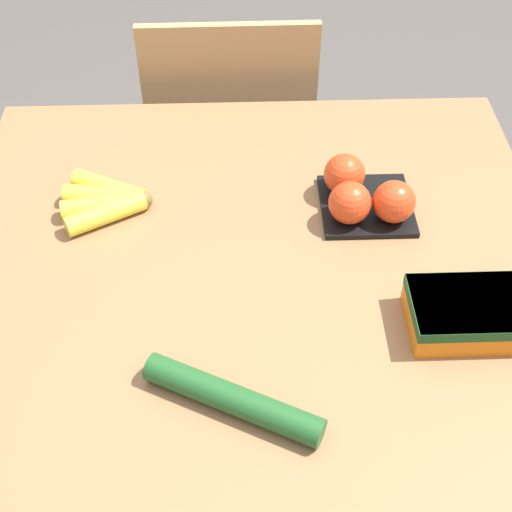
{
  "coord_description": "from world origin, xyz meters",
  "views": [
    {
      "loc": [
        -0.03,
        -0.79,
        1.6
      ],
      "look_at": [
        0.0,
        0.0,
        0.78
      ],
      "focal_mm": 50.0,
      "sensor_mm": 36.0,
      "label": 1
    }
  ],
  "objects_px": {
    "tomato_pack": "(363,195)",
    "carrot_bag": "(475,312)",
    "banana_bunch": "(107,201)",
    "cucumber_near": "(233,399)",
    "chair": "(232,148)"
  },
  "relations": [
    {
      "from": "tomato_pack",
      "to": "carrot_bag",
      "type": "xyz_separation_m",
      "value": [
        0.13,
        -0.26,
        -0.01
      ]
    },
    {
      "from": "tomato_pack",
      "to": "chair",
      "type": "bearing_deg",
      "value": 112.46
    },
    {
      "from": "banana_bunch",
      "to": "cucumber_near",
      "type": "bearing_deg",
      "value": -62.47
    },
    {
      "from": "banana_bunch",
      "to": "carrot_bag",
      "type": "height_order",
      "value": "carrot_bag"
    },
    {
      "from": "tomato_pack",
      "to": "carrot_bag",
      "type": "bearing_deg",
      "value": -63.12
    },
    {
      "from": "tomato_pack",
      "to": "carrot_bag",
      "type": "distance_m",
      "value": 0.29
    },
    {
      "from": "chair",
      "to": "tomato_pack",
      "type": "relative_size",
      "value": 5.49
    },
    {
      "from": "tomato_pack",
      "to": "cucumber_near",
      "type": "xyz_separation_m",
      "value": [
        -0.23,
        -0.39,
        -0.02
      ]
    },
    {
      "from": "chair",
      "to": "tomato_pack",
      "type": "distance_m",
      "value": 0.68
    },
    {
      "from": "tomato_pack",
      "to": "carrot_bag",
      "type": "height_order",
      "value": "tomato_pack"
    },
    {
      "from": "chair",
      "to": "banana_bunch",
      "type": "height_order",
      "value": "chair"
    },
    {
      "from": "chair",
      "to": "cucumber_near",
      "type": "relative_size",
      "value": 3.52
    },
    {
      "from": "chair",
      "to": "carrot_bag",
      "type": "height_order",
      "value": "chair"
    },
    {
      "from": "tomato_pack",
      "to": "cucumber_near",
      "type": "relative_size",
      "value": 0.64
    },
    {
      "from": "banana_bunch",
      "to": "cucumber_near",
      "type": "height_order",
      "value": "cucumber_near"
    }
  ]
}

